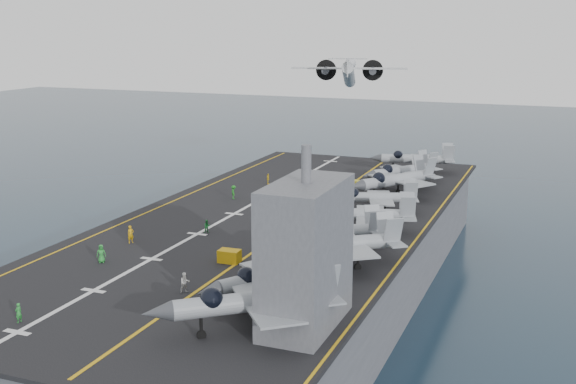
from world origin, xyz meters
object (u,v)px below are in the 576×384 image
at_px(fighter_jet_0, 255,299).
at_px(transport_plane, 349,75).
at_px(tow_cart_a, 229,256).
at_px(island_superstructure, 306,237).

height_order(fighter_jet_0, transport_plane, transport_plane).
bearing_deg(transport_plane, fighter_jet_0, -77.89).
bearing_deg(tow_cart_a, transport_plane, 97.05).
xyz_separation_m(fighter_jet_0, tow_cart_a, (-9.58, 14.85, -2.08)).
bearing_deg(island_superstructure, tow_cart_a, 136.75).
height_order(island_superstructure, transport_plane, transport_plane).
distance_m(island_superstructure, tow_cart_a, 18.98).
height_order(island_superstructure, tow_cart_a, island_superstructure).
relative_size(tow_cart_a, transport_plane, 0.09).
bearing_deg(tow_cart_a, island_superstructure, -43.25).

